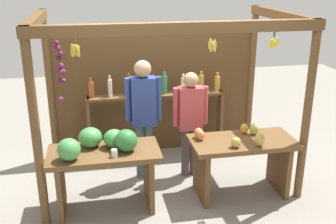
# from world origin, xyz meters

# --- Properties ---
(ground_plane) EXTENTS (12.00, 12.00, 0.00)m
(ground_plane) POSITION_xyz_m (0.00, 0.00, 0.00)
(ground_plane) COLOR gray
(ground_plane) RESTS_ON ground
(market_stall) EXTENTS (3.23, 1.86, 2.24)m
(market_stall) POSITION_xyz_m (-0.01, 0.40, 1.30)
(market_stall) COLOR brown
(market_stall) RESTS_ON ground
(fruit_counter_left) EXTENTS (1.31, 0.64, 1.01)m
(fruit_counter_left) POSITION_xyz_m (-0.87, -0.66, 0.68)
(fruit_counter_left) COLOR brown
(fruit_counter_left) RESTS_ON ground
(fruit_counter_right) EXTENTS (1.31, 0.64, 0.92)m
(fruit_counter_right) POSITION_xyz_m (0.85, -0.66, 0.57)
(fruit_counter_right) COLOR brown
(fruit_counter_right) RESTS_ON ground
(bottle_shelf_unit) EXTENTS (2.07, 0.22, 1.34)m
(bottle_shelf_unit) POSITION_xyz_m (-0.02, 0.66, 0.82)
(bottle_shelf_unit) COLOR brown
(bottle_shelf_unit) RESTS_ON ground
(vendor_man) EXTENTS (0.48, 0.22, 1.66)m
(vendor_man) POSITION_xyz_m (-0.30, 0.01, 1.00)
(vendor_man) COLOR #485E65
(vendor_man) RESTS_ON ground
(vendor_woman) EXTENTS (0.48, 0.20, 1.48)m
(vendor_woman) POSITION_xyz_m (0.33, -0.04, 0.88)
(vendor_woman) COLOR #4D4142
(vendor_woman) RESTS_ON ground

